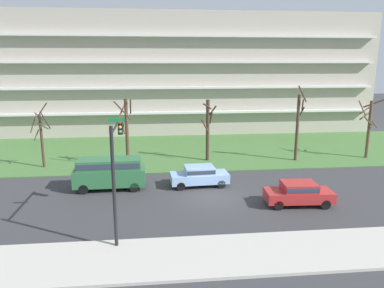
% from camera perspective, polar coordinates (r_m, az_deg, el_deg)
% --- Properties ---
extents(ground, '(160.00, 160.00, 0.00)m').
position_cam_1_polar(ground, '(26.12, 3.35, -8.27)').
color(ground, '#38383A').
extents(sidewalk_curb_near, '(80.00, 4.00, 0.15)m').
position_cam_1_polar(sidewalk_curb_near, '(18.97, 7.39, -16.65)').
color(sidewalk_curb_near, '#BCB7AD').
rests_on(sidewalk_curb_near, ground).
extents(grass_lawn_strip, '(80.00, 16.00, 0.08)m').
position_cam_1_polar(grass_lawn_strip, '(39.38, 0.08, -0.95)').
color(grass_lawn_strip, '#477238').
rests_on(grass_lawn_strip, ground).
extents(apartment_building, '(50.20, 12.52, 15.48)m').
position_cam_1_polar(apartment_building, '(52.02, -1.54, 10.94)').
color(apartment_building, '#B2A899').
rests_on(apartment_building, ground).
extents(tree_far_left, '(1.56, 1.55, 5.84)m').
position_cam_1_polar(tree_far_left, '(34.96, -22.43, 1.13)').
color(tree_far_left, '#423023').
rests_on(tree_far_left, ground).
extents(tree_left, '(1.57, 1.79, 6.22)m').
position_cam_1_polar(tree_left, '(32.85, -10.16, 2.13)').
color(tree_left, '#4C3828').
rests_on(tree_left, ground).
extents(tree_center, '(1.49, 1.48, 5.90)m').
position_cam_1_polar(tree_center, '(34.64, 2.49, 2.42)').
color(tree_center, '#423023').
rests_on(tree_center, ground).
extents(tree_right, '(1.03, 1.24, 7.25)m').
position_cam_1_polar(tree_right, '(35.95, 16.18, 2.82)').
color(tree_right, '#4C3828').
rests_on(tree_right, ground).
extents(tree_far_right, '(2.48, 2.20, 5.90)m').
position_cam_1_polar(tree_far_right, '(39.55, 25.84, 2.62)').
color(tree_far_right, brown).
rests_on(tree_far_right, ground).
extents(sedan_red_near_left, '(4.50, 2.06, 1.57)m').
position_cam_1_polar(sedan_red_near_left, '(25.43, 16.29, -7.28)').
color(sedan_red_near_left, '#B22828').
rests_on(sedan_red_near_left, ground).
extents(van_green_center_left, '(5.23, 2.08, 2.36)m').
position_cam_1_polar(van_green_center_left, '(27.92, -12.71, -4.15)').
color(van_green_center_left, '#2D6B3D').
rests_on(van_green_center_left, ground).
extents(sedan_blue_center_right, '(4.49, 2.05, 1.57)m').
position_cam_1_polar(sedan_blue_center_right, '(28.07, 1.16, -4.86)').
color(sedan_blue_center_right, '#8CB2E0').
rests_on(sedan_blue_center_right, ground).
extents(traffic_signal_mast, '(0.90, 5.13, 6.37)m').
position_cam_1_polar(traffic_signal_mast, '(19.91, -11.73, -2.10)').
color(traffic_signal_mast, black).
rests_on(traffic_signal_mast, ground).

